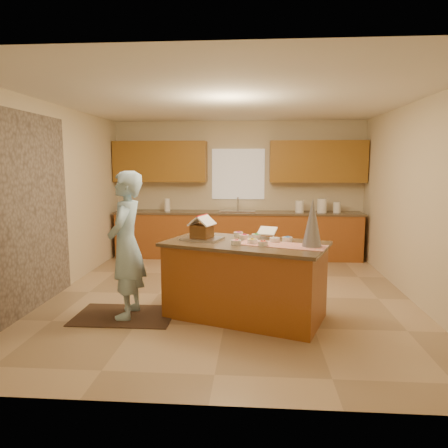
{
  "coord_description": "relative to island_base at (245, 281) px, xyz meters",
  "views": [
    {
      "loc": [
        0.34,
        -5.75,
        1.87
      ],
      "look_at": [
        -0.1,
        0.2,
        1.0
      ],
      "focal_mm": 33.57,
      "sensor_mm": 36.0,
      "label": 1
    }
  ],
  "objects": [
    {
      "name": "tinsel_tree",
      "position": [
        0.76,
        -0.22,
        0.76
      ],
      "size": [
        0.28,
        0.28,
        0.55
      ],
      "primitive_type": "cone",
      "rotation": [
        0.0,
        0.0,
        -0.34
      ],
      "color": "#B8BAC5",
      "rests_on": "island_top"
    },
    {
      "name": "sink",
      "position": [
        -0.23,
        3.26,
        0.45
      ],
      "size": [
        0.7,
        0.45,
        0.12
      ],
      "primitive_type": "cube",
      "color": "silver",
      "rests_on": "back_counter_top"
    },
    {
      "name": "candy_bowls",
      "position": [
        0.13,
        0.07,
        0.51
      ],
      "size": [
        0.73,
        0.74,
        0.06
      ],
      "color": "#CB2347",
      "rests_on": "island_top"
    },
    {
      "name": "gingerbread_house",
      "position": [
        -0.54,
        0.14,
        0.62
      ],
      "size": [
        0.35,
        0.36,
        0.28
      ],
      "color": "brown",
      "rests_on": "baking_tray"
    },
    {
      "name": "wall_right",
      "position": [
        2.27,
        0.81,
        0.91
      ],
      "size": [
        5.5,
        5.5,
        0.0
      ],
      "primitive_type": "plane",
      "color": "beige",
      "rests_on": "floor"
    },
    {
      "name": "upper_cabinet_right",
      "position": [
        1.32,
        3.38,
        1.46
      ],
      "size": [
        1.85,
        0.35,
        0.8
      ],
      "primitive_type": "cube",
      "color": "olive",
      "rests_on": "wall_back"
    },
    {
      "name": "canister_a",
      "position": [
        0.98,
        3.26,
        0.59
      ],
      "size": [
        0.17,
        0.17,
        0.23
      ],
      "primitive_type": "cylinder",
      "color": "white",
      "rests_on": "back_counter_top"
    },
    {
      "name": "back_counter_top",
      "position": [
        -0.23,
        3.26,
        0.46
      ],
      "size": [
        4.85,
        0.63,
        0.04
      ],
      "primitive_type": "cube",
      "color": "brown",
      "rests_on": "back_counter_base"
    },
    {
      "name": "island_base",
      "position": [
        0.0,
        0.0,
        0.0
      ],
      "size": [
        2.01,
        1.46,
        0.89
      ],
      "primitive_type": "cube",
      "rotation": [
        0.0,
        0.0,
        -0.34
      ],
      "color": "brown",
      "rests_on": "floor"
    },
    {
      "name": "stone_accent",
      "position": [
        -2.71,
        0.01,
        0.81
      ],
      "size": [
        0.0,
        2.5,
        2.5
      ],
      "primitive_type": "plane",
      "rotation": [
        1.57,
        0.0,
        1.57
      ],
      "color": "gray",
      "rests_on": "wall_left"
    },
    {
      "name": "cookbook",
      "position": [
        0.27,
        0.31,
        0.58
      ],
      "size": [
        0.27,
        0.24,
        0.1
      ],
      "primitive_type": "cube",
      "rotation": [
        -1.13,
        0.0,
        -0.34
      ],
      "color": "white",
      "rests_on": "island_top"
    },
    {
      "name": "upper_cabinet_left",
      "position": [
        -1.78,
        3.38,
        1.46
      ],
      "size": [
        1.85,
        0.35,
        0.8
      ],
      "primitive_type": "cube",
      "color": "olive",
      "rests_on": "wall_back"
    },
    {
      "name": "paper_towel",
      "position": [
        -1.64,
        3.26,
        0.6
      ],
      "size": [
        0.11,
        0.11,
        0.25
      ],
      "primitive_type": "cylinder",
      "color": "white",
      "rests_on": "back_counter_top"
    },
    {
      "name": "rug",
      "position": [
        -1.48,
        -0.1,
        -0.44
      ],
      "size": [
        1.2,
        0.78,
        0.01
      ],
      "primitive_type": "cube",
      "color": "black",
      "rests_on": "floor"
    },
    {
      "name": "floor",
      "position": [
        -0.23,
        0.81,
        -0.44
      ],
      "size": [
        5.5,
        5.5,
        0.0
      ],
      "primitive_type": "plane",
      "color": "tan",
      "rests_on": "ground"
    },
    {
      "name": "wall_back",
      "position": [
        -0.23,
        3.56,
        0.91
      ],
      "size": [
        5.5,
        5.5,
        0.0
      ],
      "primitive_type": "plane",
      "color": "beige",
      "rests_on": "floor"
    },
    {
      "name": "window_curtain",
      "position": [
        -0.23,
        3.53,
        1.21
      ],
      "size": [
        1.05,
        0.03,
        1.0
      ],
      "primitive_type": "cube",
      "color": "white",
      "rests_on": "wall_back"
    },
    {
      "name": "canister_c",
      "position": [
        1.7,
        3.26,
        0.58
      ],
      "size": [
        0.14,
        0.14,
        0.21
      ],
      "primitive_type": "cylinder",
      "color": "white",
      "rests_on": "back_counter_top"
    },
    {
      "name": "baking_tray",
      "position": [
        -0.54,
        0.14,
        0.5
      ],
      "size": [
        0.55,
        0.48,
        0.03
      ],
      "primitive_type": "cube",
      "rotation": [
        0.0,
        0.0,
        -0.34
      ],
      "color": "silver",
      "rests_on": "island_top"
    },
    {
      "name": "wall_left",
      "position": [
        -2.73,
        0.81,
        0.91
      ],
      "size": [
        5.5,
        5.5,
        0.0
      ],
      "primitive_type": "plane",
      "color": "beige",
      "rests_on": "floor"
    },
    {
      "name": "ceiling",
      "position": [
        -0.23,
        0.81,
        2.26
      ],
      "size": [
        5.5,
        5.5,
        0.0
      ],
      "primitive_type": "plane",
      "color": "silver",
      "rests_on": "floor"
    },
    {
      "name": "island_top",
      "position": [
        0.0,
        0.0,
        0.46
      ],
      "size": [
        2.12,
        1.57,
        0.04
      ],
      "primitive_type": "cube",
      "rotation": [
        0.0,
        0.0,
        -0.34
      ],
      "color": "brown",
      "rests_on": "island_base"
    },
    {
      "name": "faucet",
      "position": [
        -0.23,
        3.44,
        0.62
      ],
      "size": [
        0.03,
        0.03,
        0.28
      ],
      "primitive_type": "cylinder",
      "color": "silver",
      "rests_on": "back_counter_top"
    },
    {
      "name": "canister_b",
      "position": [
        1.41,
        3.26,
        0.61
      ],
      "size": [
        0.19,
        0.19,
        0.27
      ],
      "primitive_type": "cylinder",
      "color": "white",
      "rests_on": "back_counter_top"
    },
    {
      "name": "table_runner",
      "position": [
        0.43,
        -0.15,
        0.49
      ],
      "size": [
        1.07,
        0.68,
        0.01
      ],
      "primitive_type": "cube",
      "rotation": [
        0.0,
        0.0,
        -0.34
      ],
      "color": "red",
      "rests_on": "island_top"
    },
    {
      "name": "back_counter_base",
      "position": [
        -0.23,
        3.26,
        -0.0
      ],
      "size": [
        4.8,
        0.6,
        0.88
      ],
      "primitive_type": "cube",
      "color": "brown",
      "rests_on": "floor"
    },
    {
      "name": "boy",
      "position": [
        -1.43,
        -0.1,
        0.45
      ],
      "size": [
        0.42,
        0.64,
        1.77
      ],
      "primitive_type": "imported",
      "rotation": [
        0.0,
        0.0,
        -1.57
      ],
      "color": "#9FCBE2",
      "rests_on": "rug"
    },
    {
      "name": "wall_front",
      "position": [
        -0.23,
        -1.94,
        0.91
      ],
      "size": [
        5.5,
        5.5,
        0.0
      ],
      "primitive_type": "plane",
      "color": "beige",
      "rests_on": "floor"
    }
  ]
}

